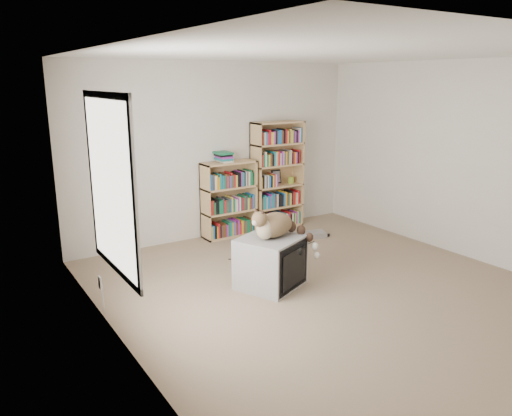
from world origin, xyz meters
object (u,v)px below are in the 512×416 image
crt_tv (270,262)px  dvd_player (314,234)px  cat (280,228)px  bookcase_tall (277,177)px  bookcase_short (228,202)px

crt_tv → dvd_player: 1.96m
cat → bookcase_tall: (1.30, 1.92, 0.12)m
crt_tv → bookcase_tall: bearing=29.5°
bookcase_tall → bookcase_short: (-0.86, 0.00, -0.28)m
crt_tv → bookcase_tall: bookcase_tall is taller
bookcase_tall → cat: bearing=-124.1°
cat → bookcase_tall: bearing=42.7°
bookcase_tall → crt_tv: bearing=-126.7°
crt_tv → cat: (0.11, -0.03, 0.39)m
crt_tv → bookcase_tall: size_ratio=0.51×
cat → dvd_player: bearing=25.5°
bookcase_tall → bookcase_short: bearing=179.9°
cat → bookcase_tall: bookcase_tall is taller
crt_tv → cat: bearing=-39.3°
bookcase_short → dvd_player: bookcase_short is taller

